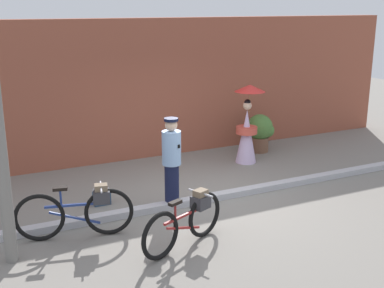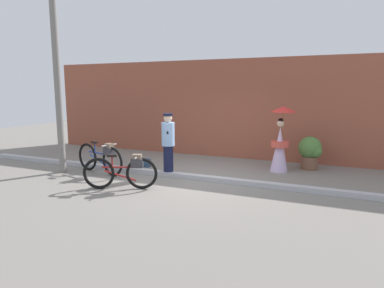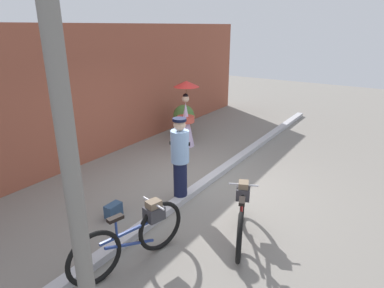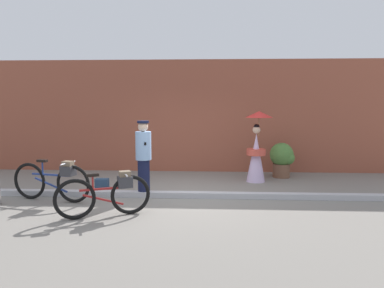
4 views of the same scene
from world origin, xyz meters
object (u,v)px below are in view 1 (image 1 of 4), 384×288
Objects in this scene: person_officer at (172,161)px; person_with_parasol at (247,126)px; bicycle_near_officer at (79,211)px; bicycle_far_side at (186,220)px; potted_plant_by_door at (260,131)px; backpack_on_pavement at (102,198)px.

person_with_parasol is (2.63, 1.69, -0.01)m from person_officer.
bicycle_near_officer is 1.71m from bicycle_far_side.
bicycle_far_side is (1.40, -0.98, -0.03)m from bicycle_near_officer.
bicycle_near_officer is 5.89m from potted_plant_by_door.
person_officer reaches higher than bicycle_far_side.
backpack_on_pavement is at bearing -164.60° from person_with_parasol.
person_with_parasol is at bearing -142.50° from potted_plant_by_door.
bicycle_near_officer is at bearing 144.90° from bicycle_far_side.
person_with_parasol reaches higher than bicycle_near_officer.
person_with_parasol is 5.89× the size of backpack_on_pavement.
bicycle_far_side is at bearing -135.31° from potted_plant_by_door.
person_officer is (0.40, 1.48, 0.46)m from bicycle_far_side.
backpack_on_pavement is (0.68, 1.15, -0.32)m from bicycle_near_officer.
potted_plant_by_door is at bearing 37.50° from person_with_parasol.
person_officer is 5.37× the size of backpack_on_pavement.
bicycle_near_officer is 1.91× the size of potted_plant_by_door.
bicycle_far_side is 0.88× the size of person_with_parasol.
bicycle_near_officer reaches higher than bicycle_far_side.
bicycle_far_side is at bearing -35.10° from bicycle_near_officer.
person_officer is at bearing -147.27° from person_with_parasol.
person_with_parasol is at bearing 32.73° from person_officer.
potted_plant_by_door is (0.77, 0.59, -0.34)m from person_with_parasol.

